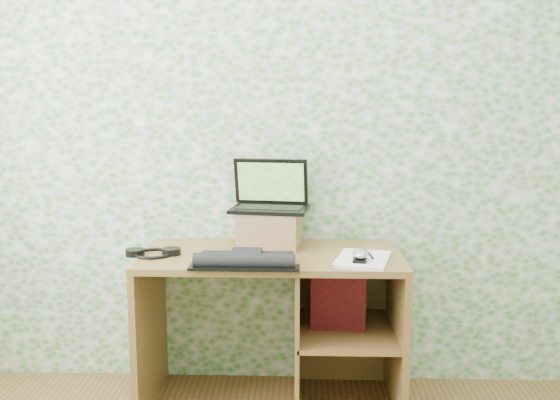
{
  "coord_description": "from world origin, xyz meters",
  "views": [
    {
      "loc": [
        0.14,
        -1.37,
        1.46
      ],
      "look_at": [
        0.04,
        1.39,
        1.01
      ],
      "focal_mm": 40.0,
      "sensor_mm": 36.0,
      "label": 1
    }
  ],
  "objects_px": {
    "riser": "(270,229)",
    "notepad": "(363,259)",
    "laptop": "(270,198)",
    "keyboard": "(246,260)",
    "desk": "(289,307)"
  },
  "relations": [
    {
      "from": "riser",
      "to": "notepad",
      "type": "relative_size",
      "value": 0.93
    },
    {
      "from": "laptop",
      "to": "keyboard",
      "type": "relative_size",
      "value": 0.85
    },
    {
      "from": "notepad",
      "to": "laptop",
      "type": "bearing_deg",
      "value": 157.96
    },
    {
      "from": "riser",
      "to": "notepad",
      "type": "height_order",
      "value": "riser"
    },
    {
      "from": "riser",
      "to": "desk",
      "type": "bearing_deg",
      "value": -50.55
    },
    {
      "from": "desk",
      "to": "riser",
      "type": "distance_m",
      "value": 0.39
    },
    {
      "from": "keyboard",
      "to": "notepad",
      "type": "relative_size",
      "value": 1.5
    },
    {
      "from": "laptop",
      "to": "keyboard",
      "type": "xyz_separation_m",
      "value": [
        -0.09,
        -0.39,
        -0.21
      ]
    },
    {
      "from": "notepad",
      "to": "riser",
      "type": "bearing_deg",
      "value": 161.6
    },
    {
      "from": "desk",
      "to": "keyboard",
      "type": "height_order",
      "value": "keyboard"
    },
    {
      "from": "laptop",
      "to": "notepad",
      "type": "relative_size",
      "value": 1.27
    },
    {
      "from": "desk",
      "to": "notepad",
      "type": "xyz_separation_m",
      "value": [
        0.33,
        -0.15,
        0.28
      ]
    },
    {
      "from": "riser",
      "to": "keyboard",
      "type": "relative_size",
      "value": 0.62
    },
    {
      "from": "laptop",
      "to": "keyboard",
      "type": "height_order",
      "value": "laptop"
    },
    {
      "from": "desk",
      "to": "keyboard",
      "type": "xyz_separation_m",
      "value": [
        -0.18,
        -0.24,
        0.29
      ]
    }
  ]
}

